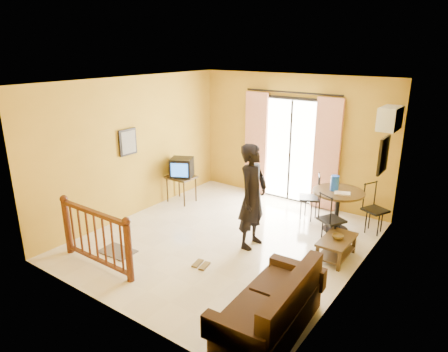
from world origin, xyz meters
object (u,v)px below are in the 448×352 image
Objects in this scene: coffee_table at (337,245)px; dining_table at (338,199)px; standing_person at (253,196)px; sofa at (273,309)px; television at (182,167)px.

dining_table is at bearing 110.81° from coffee_table.
standing_person reaches higher than dining_table.
television is at bearing 141.86° from sofa.
coffee_table is 0.47× the size of sofa.
coffee_table is 1.59m from standing_person.
television reaches higher than coffee_table.
standing_person is (-0.98, -1.45, 0.29)m from dining_table.
dining_table is 1.77m from standing_person.
television reaches higher than dining_table.
sofa is at bearing -61.74° from television.
sofa is 0.94× the size of standing_person.
coffee_table is at bearing -69.19° from dining_table.
dining_table is 3.23m from sofa.
standing_person is at bearing -46.87° from television.
television is 0.35× the size of sofa.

